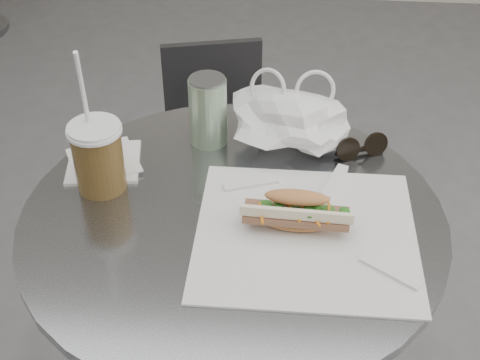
# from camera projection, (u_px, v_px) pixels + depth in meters

# --- Properties ---
(cafe_table) EXTENTS (0.76, 0.76, 0.74)m
(cafe_table) POSITION_uv_depth(u_px,v_px,m) (234.00, 317.00, 1.36)
(cafe_table) COLOR slate
(cafe_table) RESTS_ON ground
(chair_far) EXTENTS (0.36, 0.39, 0.68)m
(chair_far) POSITION_uv_depth(u_px,v_px,m) (220.00, 179.00, 1.98)
(chair_far) COLOR #2D2D2F
(chair_far) RESTS_ON ground
(sandwich_paper) EXTENTS (0.38, 0.36, 0.00)m
(sandwich_paper) POSITION_uv_depth(u_px,v_px,m) (306.00, 234.00, 1.14)
(sandwich_paper) COLOR white
(sandwich_paper) RESTS_ON cafe_table
(banh_mi) EXTENTS (0.23, 0.10, 0.08)m
(banh_mi) POSITION_uv_depth(u_px,v_px,m) (296.00, 211.00, 1.13)
(banh_mi) COLOR tan
(banh_mi) RESTS_ON sandwich_paper
(iced_coffee) EXTENTS (0.10, 0.10, 0.29)m
(iced_coffee) POSITION_uv_depth(u_px,v_px,m) (98.00, 156.00, 1.21)
(iced_coffee) COLOR brown
(iced_coffee) RESTS_ON cafe_table
(sunglasses) EXTENTS (0.11, 0.06, 0.05)m
(sunglasses) POSITION_uv_depth(u_px,v_px,m) (361.00, 148.00, 1.32)
(sunglasses) COLOR black
(sunglasses) RESTS_ON cafe_table
(plastic_bag) EXTENTS (0.25, 0.21, 0.11)m
(plastic_bag) POSITION_uv_depth(u_px,v_px,m) (290.00, 121.00, 1.33)
(plastic_bag) COLOR white
(plastic_bag) RESTS_ON cafe_table
(napkin_stack) EXTENTS (0.17, 0.17, 0.01)m
(napkin_stack) POSITION_uv_depth(u_px,v_px,m) (104.00, 162.00, 1.31)
(napkin_stack) COLOR white
(napkin_stack) RESTS_ON cafe_table
(drink_can) EXTENTS (0.08, 0.08, 0.14)m
(drink_can) POSITION_uv_depth(u_px,v_px,m) (208.00, 111.00, 1.33)
(drink_can) COLOR #578A50
(drink_can) RESTS_ON cafe_table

